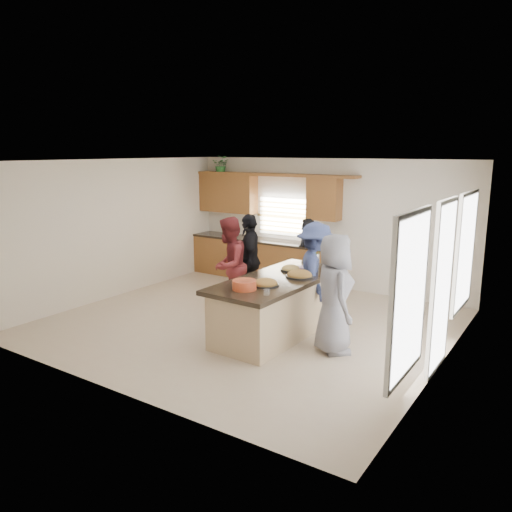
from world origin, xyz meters
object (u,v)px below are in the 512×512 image
Objects in this scene: woman_right_back at (315,274)px; woman_right_front at (334,294)px; woman_left_front at (250,259)px; salad_bowl at (244,284)px; island at (278,307)px; woman_left_back at (305,253)px; woman_left_mid at (229,266)px.

woman_right_front is at bearing -174.68° from woman_right_back.
salad_bowl is at bearing -0.36° from woman_left_front.
woman_left_front is 0.99× the size of woman_right_front.
woman_left_front reaches higher than island.
woman_left_front is 1.64m from woman_right_back.
woman_left_back is at bearing 103.98° from salad_bowl.
woman_left_mid is at bearing 66.89° from woman_right_back.
salad_bowl is 0.23× the size of woman_left_back.
woman_left_mid is at bearing 163.56° from island.
woman_left_mid and woman_right_front have the same top height.
woman_right_front is at bearing 31.78° from salad_bowl.
woman_left_mid is 0.67m from woman_left_front.
island is 2.91m from woman_left_back.
woman_left_mid reaches higher than island.
woman_right_back is 1.23m from woman_right_front.
woman_left_mid reaches higher than woman_right_back.
woman_right_back reaches higher than salad_bowl.
woman_right_front is at bearing 28.88° from woman_left_front.
woman_left_back is 2.32m from woman_left_mid.
woman_right_front reaches higher than salad_bowl.
salad_bowl is (-0.06, -0.88, 0.58)m from island.
woman_left_mid is 2.47m from woman_right_front.
woman_left_mid is 1.00× the size of woman_right_front.
woman_right_front is (2.39, -0.62, 0.00)m from woman_left_mid.
salad_bowl is 1.33m from woman_right_front.
woman_right_front reaches higher than woman_left_back.
woman_left_mid is (-0.37, -2.29, 0.13)m from woman_left_back.
woman_right_back is at bearing 22.98° from woman_left_back.
woman_right_front reaches higher than woman_left_front.
woman_left_front is (-1.32, 1.11, 0.44)m from island.
woman_left_mid is at bearing -33.22° from woman_left_front.
salad_bowl is at bearing -92.29° from island.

